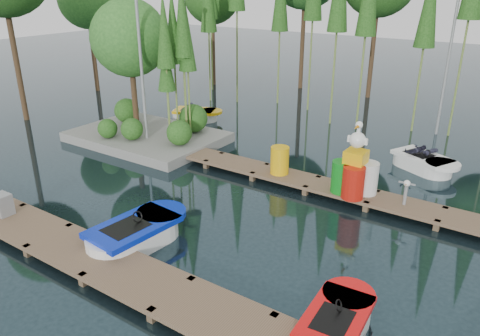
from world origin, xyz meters
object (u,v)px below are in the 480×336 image
Objects in this scene: boat_blue at (136,234)px; yellow_barrel at (280,160)px; utility_cabinet at (2,204)px; boat_yellow_far at (196,115)px; boat_red at (336,324)px; island at (142,65)px; drum_cluster at (355,174)px.

yellow_barrel reaches higher than boat_blue.
utility_cabinet is 8.58m from yellow_barrel.
utility_cabinet is at bearing -81.40° from boat_yellow_far.
yellow_barrel is at bearing 124.45° from boat_red.
boat_blue is 3.27× the size of yellow_barrel.
island reaches higher than utility_cabinet.
boat_red is 9.67m from utility_cabinet.
drum_cluster is at bearing -3.42° from yellow_barrel.
boat_red is 0.90× the size of boat_yellow_far.
drum_cluster is at bearing 41.74° from utility_cabinet.
boat_blue is 1.33× the size of drum_cluster.
boat_red is 2.63× the size of yellow_barrel.
drum_cluster is at bearing -26.07° from boat_yellow_far.
boat_red is 7.50m from yellow_barrel.
island is 2.46× the size of boat_yellow_far.
drum_cluster reaches higher than boat_blue.
drum_cluster reaches higher than boat_yellow_far.
boat_yellow_far is 8.25m from yellow_barrel.
island is at bearing 105.14° from utility_cabinet.
drum_cluster is (9.77, -0.95, -2.20)m from island.
drum_cluster is (-1.93, 5.71, 0.75)m from boat_red.
utility_cabinet is (2.14, -11.17, 0.34)m from boat_yellow_far.
boat_blue is at bearing -124.21° from drum_cluster.
boat_yellow_far reaches higher than boat_blue.
island is at bearing 146.52° from boat_red.
boat_blue is at bearing -47.15° from island.
boat_blue is 4.13m from utility_cabinet.
yellow_barrel is (1.06, 5.69, 0.48)m from boat_blue.
island reaches higher than yellow_barrel.
island is 2.92× the size of drum_cluster.
yellow_barrel is at bearing -32.65° from boat_yellow_far.
boat_yellow_far is at bearing 149.62° from yellow_barrel.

